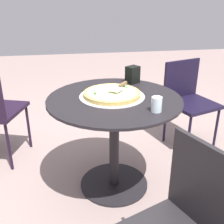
% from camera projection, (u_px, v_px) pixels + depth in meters
% --- Properties ---
extents(ground_plane, '(10.00, 10.00, 0.00)m').
position_uv_depth(ground_plane, '(114.00, 184.00, 2.19)').
color(ground_plane, gray).
extents(patio_table, '(0.93, 0.93, 0.73)m').
position_uv_depth(patio_table, '(114.00, 125.00, 1.98)').
color(patio_table, black).
rests_on(patio_table, ground).
extents(pizza_on_tray, '(0.46, 0.46, 0.05)m').
position_uv_depth(pizza_on_tray, '(112.00, 94.00, 1.92)').
color(pizza_on_tray, silver).
rests_on(pizza_on_tray, patio_table).
extents(pizza_server, '(0.20, 0.17, 0.02)m').
position_uv_depth(pizza_server, '(120.00, 87.00, 1.95)').
color(pizza_server, silver).
rests_on(pizza_server, pizza_on_tray).
extents(drinking_cup, '(0.06, 0.06, 0.09)m').
position_uv_depth(drinking_cup, '(157.00, 104.00, 1.67)').
color(drinking_cup, silver).
rests_on(drinking_cup, patio_table).
extents(napkin_dispenser, '(0.12, 0.12, 0.13)m').
position_uv_depth(napkin_dispenser, '(133.00, 75.00, 2.18)').
color(napkin_dispenser, black).
rests_on(napkin_dispenser, patio_table).
extents(patio_chair_far, '(0.51, 0.51, 0.81)m').
position_uv_depth(patio_chair_far, '(188.00, 97.00, 2.62)').
color(patio_chair_far, black).
rests_on(patio_chair_far, ground).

